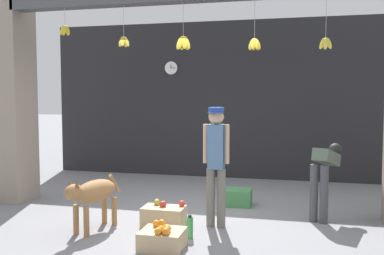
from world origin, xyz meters
The scene contains 11 objects.
ground_plane centered at (0.00, 0.00, 0.00)m, with size 60.00×60.00×0.00m, color gray.
shop_back_wall centered at (0.00, 3.09, 1.62)m, with size 7.36×0.12×3.24m, color #232326.
shop_pillar_left centered at (-3.03, 0.30, 1.62)m, with size 0.70×0.60×3.24m, color gray.
dog centered at (-0.96, -0.87, 0.47)m, with size 0.45×1.00×0.70m.
shopkeeper centered at (0.51, -0.35, 0.90)m, with size 0.34×0.25×1.56m.
worker_stooping centered at (1.91, 0.36, 0.67)m, with size 0.46×0.75×1.02m.
fruit_crate_oranges centered at (0.08, -1.28, 0.12)m, with size 0.48×0.42×0.29m.
fruit_crate_apples centered at (-0.15, -0.49, 0.14)m, with size 0.54×0.33×0.33m.
produce_box_green centered at (0.64, 0.80, 0.13)m, with size 0.44×0.35×0.26m, color #42844C.
water_bottle centered at (0.30, -0.88, 0.13)m, with size 0.08×0.08×0.29m.
wall_clock centered at (-1.08, 3.01, 2.29)m, with size 0.29×0.03×0.29m.
Camera 1 is at (1.50, -5.72, 1.70)m, focal length 40.00 mm.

